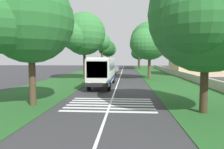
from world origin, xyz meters
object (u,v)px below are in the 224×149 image
(coach_bus, at_px, (103,70))
(roadside_tree_right_0, at_px, (139,52))
(roadside_tree_left_2, at_px, (109,50))
(roadside_tree_right_4, at_px, (148,42))
(roadside_tree_left_0, at_px, (30,23))
(roadside_tree_left_4, at_px, (83,35))
(roadside_tree_right_1, at_px, (138,49))
(roadside_building, at_px, (196,58))
(roadside_tree_right_2, at_px, (139,45))
(roadside_tree_right_3, at_px, (203,19))
(roadside_tree_left_3, at_px, (101,43))
(trailing_car_1, at_px, (115,69))
(utility_pole, at_px, (150,56))
(trailing_car_0, at_px, (112,71))
(roadside_tree_left_1, at_px, (107,49))

(coach_bus, distance_m, roadside_tree_right_0, 49.90)
(coach_bus, relative_size, roadside_tree_right_0, 1.28)
(roadside_tree_left_2, height_order, roadside_tree_right_4, roadside_tree_left_2)
(roadside_tree_right_0, bearing_deg, roadside_tree_left_2, 52.14)
(roadside_tree_left_0, distance_m, roadside_tree_left_4, 19.98)
(roadside_tree_left_4, distance_m, roadside_tree_right_1, 51.19)
(roadside_tree_right_0, bearing_deg, roadside_building, -160.31)
(roadside_tree_right_2, bearing_deg, roadside_tree_right_3, -178.80)
(roadside_tree_left_3, bearing_deg, roadside_tree_left_4, 178.17)
(trailing_car_1, distance_m, roadside_tree_left_0, 40.29)
(roadside_tree_right_0, distance_m, utility_pole, 39.05)
(trailing_car_1, height_order, roadside_tree_right_0, roadside_tree_right_0)
(roadside_tree_left_0, height_order, roadside_tree_right_0, roadside_tree_left_0)
(roadside_tree_left_0, bearing_deg, coach_bus, -20.58)
(roadside_tree_right_2, relative_size, utility_pole, 1.43)
(trailing_car_1, height_order, roadside_tree_left_2, roadside_tree_left_2)
(roadside_tree_left_3, relative_size, roadside_building, 0.99)
(roadside_tree_left_3, xyz_separation_m, roadside_tree_left_4, (-20.28, 0.65, -0.25))
(trailing_car_1, bearing_deg, coach_bus, 179.82)
(roadside_tree_right_4, bearing_deg, roadside_tree_left_4, 96.18)
(coach_bus, xyz_separation_m, trailing_car_0, (19.96, 0.13, -1.48))
(utility_pole, relative_size, roadside_building, 0.74)
(trailing_car_1, height_order, roadside_tree_right_4, roadside_tree_right_4)
(trailing_car_0, bearing_deg, roadside_building, -91.48)
(roadside_tree_left_2, relative_size, roadside_tree_right_1, 0.99)
(trailing_car_1, xyz_separation_m, roadside_tree_left_2, (30.04, 4.39, 6.43))
(roadside_tree_right_3, distance_m, utility_pole, 22.95)
(roadside_tree_left_3, relative_size, roadside_tree_right_0, 1.17)
(roadside_tree_right_4, bearing_deg, roadside_building, -49.28)
(roadside_building, bearing_deg, roadside_tree_right_1, 14.93)
(trailing_car_0, height_order, roadside_tree_left_2, roadside_tree_left_2)
(trailing_car_1, bearing_deg, roadside_tree_left_4, 167.30)
(roadside_tree_right_2, height_order, roadside_building, roadside_tree_right_2)
(roadside_tree_right_4, bearing_deg, trailing_car_0, 34.26)
(roadside_tree_left_0, distance_m, roadside_tree_right_1, 70.72)
(coach_bus, distance_m, trailing_car_0, 20.02)
(roadside_tree_left_2, bearing_deg, trailing_car_0, -173.80)
(roadside_tree_left_4, bearing_deg, roadside_tree_left_2, -0.06)
(trailing_car_0, bearing_deg, trailing_car_1, -1.50)
(roadside_building, bearing_deg, coach_bus, 137.16)
(roadside_tree_left_1, distance_m, utility_pole, 41.12)
(coach_bus, bearing_deg, roadside_tree_left_2, 4.21)
(trailing_car_0, relative_size, roadside_tree_right_3, 0.42)
(trailing_car_1, distance_m, roadside_tree_right_1, 31.69)
(utility_pole, bearing_deg, roadside_tree_left_1, 16.19)
(trailing_car_0, bearing_deg, roadside_tree_left_3, 21.89)
(roadside_tree_left_4, distance_m, roadside_tree_right_3, 24.60)
(coach_bus, xyz_separation_m, roadside_tree_left_3, (28.86, 3.70, 5.67))
(trailing_car_0, relative_size, roadside_tree_right_2, 0.39)
(coach_bus, bearing_deg, roadside_tree_left_3, 7.31)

